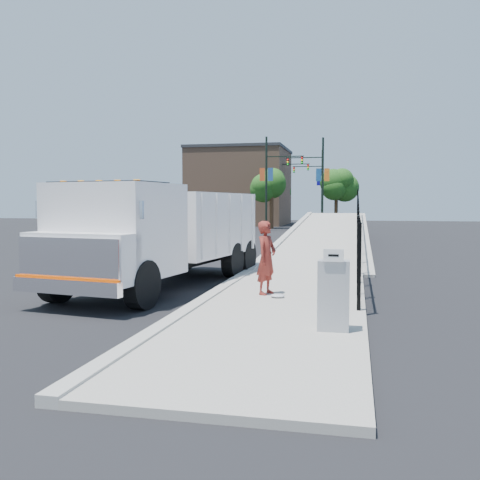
# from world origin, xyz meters

# --- Properties ---
(ground) EXTENTS (120.00, 120.00, 0.00)m
(ground) POSITION_xyz_m (0.00, 0.00, 0.00)
(ground) COLOR black
(ground) RESTS_ON ground
(sidewalk) EXTENTS (3.55, 12.00, 0.12)m
(sidewalk) POSITION_xyz_m (1.93, -2.00, 0.06)
(sidewalk) COLOR #9E998E
(sidewalk) RESTS_ON ground
(curb) EXTENTS (0.30, 12.00, 0.16)m
(curb) POSITION_xyz_m (0.00, -2.00, 0.08)
(curb) COLOR #ADAAA3
(curb) RESTS_ON ground
(ramp) EXTENTS (3.95, 24.06, 3.19)m
(ramp) POSITION_xyz_m (2.12, 16.00, 0.00)
(ramp) COLOR #9E998E
(ramp) RESTS_ON ground
(iron_fence) EXTENTS (0.10, 28.00, 1.80)m
(iron_fence) POSITION_xyz_m (3.55, 12.00, 0.90)
(iron_fence) COLOR black
(iron_fence) RESTS_ON ground
(truck) EXTENTS (3.94, 8.79, 2.90)m
(truck) POSITION_xyz_m (-1.90, 0.74, 1.63)
(truck) COLOR black
(truck) RESTS_ON ground
(worker) EXTENTS (0.64, 0.77, 1.82)m
(worker) POSITION_xyz_m (1.32, -0.43, 1.03)
(worker) COLOR maroon
(worker) RESTS_ON sidewalk
(utility_cabinet) EXTENTS (0.55, 0.40, 1.25)m
(utility_cabinet) POSITION_xyz_m (3.10, -3.88, 0.75)
(utility_cabinet) COLOR gray
(utility_cabinet) RESTS_ON sidewalk
(arrow_sign) EXTENTS (0.35, 0.04, 0.22)m
(arrow_sign) POSITION_xyz_m (3.10, -4.10, 1.48)
(arrow_sign) COLOR white
(arrow_sign) RESTS_ON utility_cabinet
(debris) EXTENTS (0.34, 0.34, 0.09)m
(debris) POSITION_xyz_m (1.66, -0.83, 0.16)
(debris) COLOR silver
(debris) RESTS_ON sidewalk
(light_pole_0) EXTENTS (3.77, 0.22, 8.00)m
(light_pole_0) POSITION_xyz_m (-3.79, 31.93, 4.36)
(light_pole_0) COLOR black
(light_pole_0) RESTS_ON ground
(light_pole_1) EXTENTS (3.78, 0.22, 8.00)m
(light_pole_1) POSITION_xyz_m (0.27, 33.50, 4.36)
(light_pole_1) COLOR black
(light_pole_1) RESTS_ON ground
(light_pole_2) EXTENTS (3.77, 0.22, 8.00)m
(light_pole_2) POSITION_xyz_m (-4.10, 41.15, 4.36)
(light_pole_2) COLOR black
(light_pole_2) RESTS_ON ground
(light_pole_3) EXTENTS (3.77, 0.22, 8.00)m
(light_pole_3) POSITION_xyz_m (-0.49, 44.96, 4.36)
(light_pole_3) COLOR black
(light_pole_3) RESTS_ON ground
(tree_0) EXTENTS (2.79, 2.79, 5.40)m
(tree_0) POSITION_xyz_m (-4.13, 35.07, 3.96)
(tree_0) COLOR #382314
(tree_0) RESTS_ON ground
(tree_1) EXTENTS (2.50, 2.50, 5.25)m
(tree_1) POSITION_xyz_m (1.57, 38.60, 3.94)
(tree_1) COLOR #382314
(tree_1) RESTS_ON ground
(tree_2) EXTENTS (2.73, 2.73, 5.36)m
(tree_2) POSITION_xyz_m (-5.46, 49.03, 3.95)
(tree_2) COLOR #382314
(tree_2) RESTS_ON ground
(building) EXTENTS (10.00, 10.00, 8.00)m
(building) POSITION_xyz_m (-9.00, 44.00, 4.00)
(building) COLOR #8C664C
(building) RESTS_ON ground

